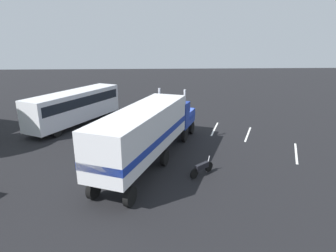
{
  "coord_description": "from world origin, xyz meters",
  "views": [
    {
      "loc": [
        -24.05,
        2.42,
        8.36
      ],
      "look_at": [
        -2.36,
        1.28,
        1.6
      ],
      "focal_mm": 29.85,
      "sensor_mm": 36.0,
      "label": 1
    }
  ],
  "objects_px": {
    "motorcycle": "(202,168)",
    "person_bystander": "(126,144)",
    "parked_bus": "(75,105)",
    "semi_truck": "(150,128)"
  },
  "relations": [
    {
      "from": "motorcycle",
      "to": "person_bystander",
      "type": "bearing_deg",
      "value": 55.87
    },
    {
      "from": "person_bystander",
      "to": "parked_bus",
      "type": "height_order",
      "value": "parked_bus"
    },
    {
      "from": "person_bystander",
      "to": "parked_bus",
      "type": "distance_m",
      "value": 10.13
    },
    {
      "from": "semi_truck",
      "to": "person_bystander",
      "type": "relative_size",
      "value": 8.6
    },
    {
      "from": "parked_bus",
      "to": "motorcycle",
      "type": "bearing_deg",
      "value": -137.14
    },
    {
      "from": "parked_bus",
      "to": "motorcycle",
      "type": "distance_m",
      "value": 16.13
    },
    {
      "from": "parked_bus",
      "to": "motorcycle",
      "type": "relative_size",
      "value": 6.45
    },
    {
      "from": "semi_truck",
      "to": "motorcycle",
      "type": "height_order",
      "value": "semi_truck"
    },
    {
      "from": "person_bystander",
      "to": "parked_bus",
      "type": "relative_size",
      "value": 0.15
    },
    {
      "from": "semi_truck",
      "to": "parked_bus",
      "type": "height_order",
      "value": "semi_truck"
    }
  ]
}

